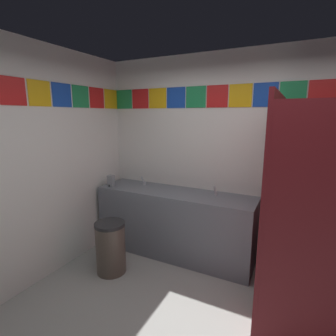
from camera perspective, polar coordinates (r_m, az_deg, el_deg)
wall_back at (r=3.43m, az=15.07°, el=1.98°), size 3.71×0.09×2.66m
wall_side at (r=3.11m, az=-29.95°, el=-0.13°), size 0.09×3.25×2.66m
vanity_counter at (r=3.61m, az=1.34°, el=-11.81°), size 2.13×0.58×0.88m
faucet_left at (r=3.77m, az=-5.35°, el=-3.02°), size 0.04×0.10×0.14m
faucet_right at (r=3.34m, az=10.35°, el=-5.07°), size 0.04×0.10×0.14m
soap_dispenser at (r=3.78m, az=-12.42°, el=-2.78°), size 0.09×0.09×0.16m
stall_divider at (r=2.51m, az=24.99°, el=-9.31°), size 0.92×1.34×2.07m
toilet at (r=3.24m, az=32.85°, el=-19.58°), size 0.39×0.49×0.74m
trash_bin at (r=3.34m, az=-12.49°, el=-16.65°), size 0.36×0.36×0.63m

